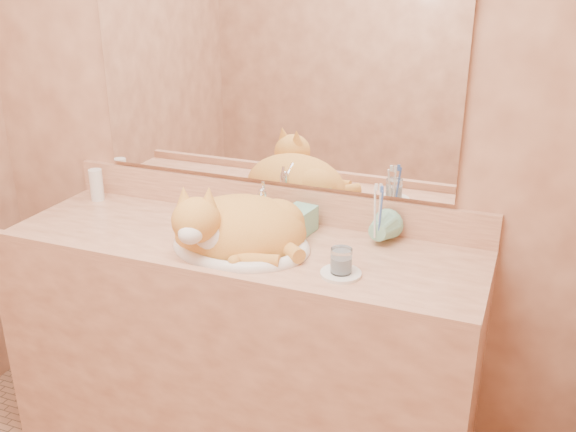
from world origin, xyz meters
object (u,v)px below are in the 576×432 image
at_px(toothbrush_cup, 377,234).
at_px(water_glass, 341,261).
at_px(sink_basin, 241,228).
at_px(soap_dispenser, 288,212).
at_px(cat, 235,226).
at_px(vanity_counter, 241,354).

height_order(toothbrush_cup, water_glass, toothbrush_cup).
height_order(sink_basin, soap_dispenser, soap_dispenser).
relative_size(soap_dispenser, water_glass, 2.62).
bearing_deg(sink_basin, toothbrush_cup, 17.66).
height_order(cat, water_glass, cat).
xyz_separation_m(vanity_counter, cat, (0.01, -0.02, 0.50)).
height_order(soap_dispenser, water_glass, soap_dispenser).
bearing_deg(soap_dispenser, sink_basin, -128.94).
relative_size(sink_basin, soap_dispenser, 2.27).
xyz_separation_m(cat, soap_dispenser, (0.14, 0.11, 0.03)).
distance_m(cat, water_glass, 0.38).
xyz_separation_m(cat, water_glass, (0.38, -0.06, -0.03)).
bearing_deg(sink_basin, cat, -171.48).
distance_m(sink_basin, toothbrush_cup, 0.44).
bearing_deg(vanity_counter, water_glass, -13.05).
relative_size(sink_basin, toothbrush_cup, 4.29).
bearing_deg(cat, sink_basin, -8.17).
bearing_deg(cat, soap_dispenser, 19.01).
distance_m(vanity_counter, cat, 0.50).
bearing_deg(water_glass, cat, 170.26).
distance_m(vanity_counter, water_glass, 0.61).
bearing_deg(water_glass, toothbrush_cup, 78.23).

